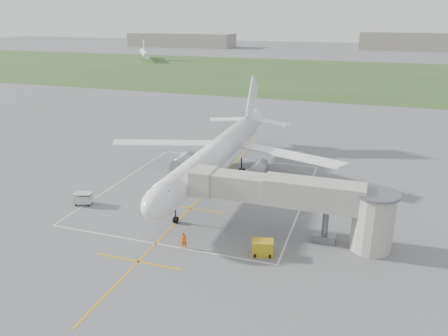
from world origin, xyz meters
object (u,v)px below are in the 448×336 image
(jet_bridge, at_px, (306,201))
(ramp_worker_wing, at_px, (185,171))
(airliner, at_px, (217,154))
(baggage_cart, at_px, (83,199))
(gpu_unit, at_px, (263,248))
(ramp_worker_nose, at_px, (184,241))

(jet_bridge, xyz_separation_m, ramp_worker_wing, (-21.07, 14.30, -3.83))
(ramp_worker_wing, bearing_deg, airliner, -155.04)
(airliner, bearing_deg, ramp_worker_wing, 179.47)
(jet_bridge, distance_m, baggage_cart, 30.20)
(jet_bridge, distance_m, gpu_unit, 7.34)
(airliner, height_order, jet_bridge, airliner)
(airliner, xyz_separation_m, baggage_cart, (-14.23, -14.20, -3.54))
(jet_bridge, height_order, ramp_worker_nose, jet_bridge)
(airliner, xyz_separation_m, gpu_unit, (12.04, -19.26, -3.55))
(airliner, bearing_deg, baggage_cart, -135.06)
(gpu_unit, bearing_deg, airliner, 109.11)
(ramp_worker_nose, bearing_deg, ramp_worker_wing, 84.72)
(jet_bridge, relative_size, ramp_worker_nose, 12.55)
(airliner, xyz_separation_m, ramp_worker_wing, (-5.34, 0.05, -3.48))
(jet_bridge, height_order, gpu_unit, jet_bridge)
(ramp_worker_nose, bearing_deg, baggage_cart, 131.56)
(jet_bridge, xyz_separation_m, ramp_worker_nose, (-12.23, -6.42, -3.81))
(baggage_cart, bearing_deg, jet_bridge, -17.06)
(ramp_worker_nose, height_order, ramp_worker_wing, ramp_worker_nose)
(baggage_cart, distance_m, ramp_worker_nose, 18.87)
(gpu_unit, xyz_separation_m, baggage_cart, (-26.27, 5.06, 0.01))
(airliner, height_order, gpu_unit, airliner)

